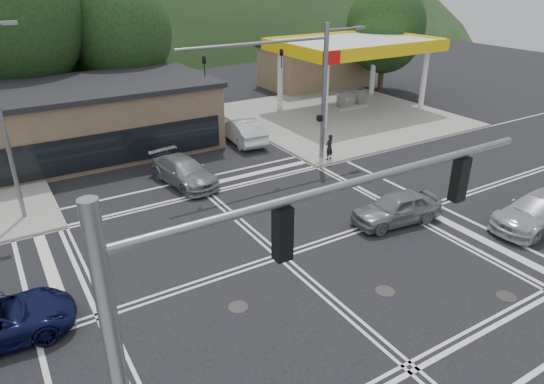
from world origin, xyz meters
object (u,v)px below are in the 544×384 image
car_queue_b (199,111)px  car_northbound (184,171)px  car_queue_a (242,130)px  car_silver_east (539,211)px  pedestrian (329,147)px  car_grey_center (397,208)px

car_queue_b → car_northbound: (-5.49, -10.44, -0.15)m
car_queue_a → car_northbound: (-6.00, -4.50, -0.10)m
car_silver_east → car_queue_b: car_queue_b is taller
car_queue_a → pedestrian: size_ratio=3.09×
car_grey_center → car_queue_b: car_queue_b is taller
car_silver_east → pedestrian: 11.84m
car_grey_center → pedestrian: pedestrian is taller
car_grey_center → car_queue_b: bearing=-169.8°
car_queue_b → car_grey_center: bearing=89.2°
car_silver_east → pedestrian: bearing=-165.9°
pedestrian → car_grey_center: bearing=59.3°
car_grey_center → car_silver_east: bearing=62.4°
car_queue_b → car_queue_a: bearing=90.8°
car_northbound → pedestrian: bearing=-18.3°
car_queue_b → car_northbound: size_ratio=1.03×
car_grey_center → pedestrian: bearing=171.8°
pedestrian → car_northbound: bearing=-25.3°
car_grey_center → car_queue_a: 13.81m
car_northbound → pedestrian: pedestrian is taller
car_queue_a → pedestrian: bearing=119.7°
car_queue_b → car_northbound: 11.80m
car_queue_a → car_queue_b: 5.96m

